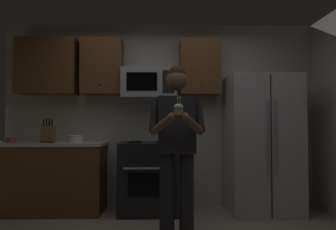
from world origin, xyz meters
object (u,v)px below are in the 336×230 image
at_px(cupcake, 178,109).
at_px(microwave, 149,83).
at_px(bowl_small_colored, 11,140).
at_px(oven_range, 148,177).
at_px(bowl_large_white, 75,139).
at_px(refrigerator, 262,144).
at_px(person, 176,140).
at_px(knife_block, 48,134).

bearing_deg(cupcake, microwave, 102.38).
bearing_deg(microwave, bowl_small_colored, -175.97).
xyz_separation_m(oven_range, bowl_small_colored, (-1.80, -0.01, 0.49)).
bearing_deg(bowl_large_white, microwave, 6.96).
bearing_deg(microwave, refrigerator, -6.03).
bearing_deg(refrigerator, person, -140.64).
xyz_separation_m(oven_range, knife_block, (-1.31, -0.03, 0.57)).
height_order(microwave, person, microwave).
relative_size(microwave, bowl_large_white, 3.73).
height_order(microwave, bowl_large_white, microwave).
distance_m(refrigerator, cupcake, 1.80).
bearing_deg(oven_range, bowl_small_colored, -179.76).
relative_size(bowl_large_white, cupcake, 1.14).
bearing_deg(person, knife_block, 149.10).
height_order(oven_range, person, person).
distance_m(microwave, cupcake, 1.55).
height_order(microwave, knife_block, microwave).
bearing_deg(refrigerator, cupcake, -132.31).
relative_size(refrigerator, bowl_large_white, 9.07).
distance_m(refrigerator, bowl_large_white, 2.47).
bearing_deg(knife_block, person, -30.90).
xyz_separation_m(refrigerator, bowl_large_white, (-2.47, 0.04, 0.07)).
relative_size(knife_block, person, 0.18).
distance_m(bowl_large_white, bowl_small_colored, 0.83).
bearing_deg(refrigerator, oven_range, 178.50).
bearing_deg(cupcake, oven_range, 103.45).
bearing_deg(bowl_large_white, knife_block, -174.97).
distance_m(person, cupcake, 0.44).
height_order(bowl_small_colored, cupcake, cupcake).
distance_m(bowl_small_colored, person, 2.34).
xyz_separation_m(refrigerator, person, (-1.18, -0.97, 0.10)).
xyz_separation_m(microwave, bowl_small_colored, (-1.80, -0.13, -0.77)).
distance_m(knife_block, bowl_large_white, 0.35).
bearing_deg(person, microwave, 105.83).
distance_m(refrigerator, person, 1.53).
bearing_deg(oven_range, person, -72.40).
relative_size(oven_range, cupcake, 5.36).
height_order(refrigerator, bowl_small_colored, refrigerator).
xyz_separation_m(microwave, bowl_large_white, (-0.97, -0.12, -0.75)).
relative_size(refrigerator, person, 1.02).
bearing_deg(bowl_small_colored, knife_block, -2.59).
xyz_separation_m(refrigerator, knife_block, (-2.81, 0.01, 0.13)).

